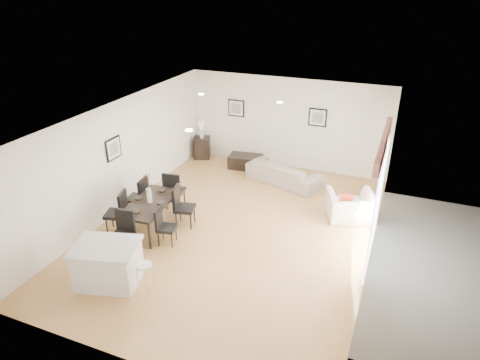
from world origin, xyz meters
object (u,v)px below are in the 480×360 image
at_px(dining_chair_efar, 181,204).
at_px(bar_stool, 144,268).
at_px(dining_chair_wnear, 119,210).
at_px(dining_chair_wfar, 140,195).
at_px(coffee_table, 245,162).
at_px(side_table, 202,148).
at_px(sofa, 284,172).
at_px(dining_table, 150,205).
at_px(kitchen_island, 108,264).
at_px(dining_chair_enear, 163,224).
at_px(dining_chair_head, 123,230).
at_px(dining_chair_foot, 173,189).
at_px(armchair, 350,207).

xyz_separation_m(dining_chair_efar, bar_stool, (0.56, -2.35, -0.00)).
xyz_separation_m(dining_chair_wnear, dining_chair_wfar, (0.00, 0.80, -0.01)).
distance_m(dining_chair_wnear, coffee_table, 4.62).
bearing_deg(side_table, sofa, -15.36).
relative_size(dining_chair_wnear, side_table, 1.52).
distance_m(dining_table, kitchen_island, 1.99).
height_order(dining_chair_wnear, dining_chair_enear, dining_chair_wnear).
relative_size(dining_chair_wnear, bar_stool, 1.58).
xyz_separation_m(sofa, bar_stool, (-0.98, -5.42, 0.23)).
height_order(dining_table, kitchen_island, kitchen_island).
xyz_separation_m(dining_chair_wfar, dining_chair_head, (0.56, -1.43, -0.01)).
xyz_separation_m(dining_table, dining_chair_wfar, (-0.57, 0.42, -0.07)).
bearing_deg(dining_table, bar_stool, -65.41).
bearing_deg(dining_chair_foot, coffee_table, -112.84).
height_order(dining_chair_wfar, dining_chair_foot, dining_chair_foot).
bearing_deg(dining_table, dining_chair_enear, -41.42).
height_order(sofa, dining_table, dining_table).
height_order(dining_chair_head, coffee_table, dining_chair_head).
xyz_separation_m(dining_chair_foot, side_table, (-0.86, 3.27, -0.22)).
relative_size(dining_chair_wnear, dining_chair_efar, 1.02).
relative_size(dining_chair_wnear, kitchen_island, 0.73).
bearing_deg(dining_chair_wnear, armchair, 101.12).
height_order(dining_chair_efar, side_table, dining_chair_efar).
relative_size(sofa, armchair, 2.00).
bearing_deg(dining_chair_wfar, sofa, 131.00).
height_order(dining_chair_head, side_table, dining_chair_head).
xyz_separation_m(dining_chair_wnear, kitchen_island, (0.89, -1.57, -0.14)).
distance_m(coffee_table, kitchen_island, 6.00).
distance_m(armchair, kitchen_island, 5.59).
bearing_deg(side_table, dining_chair_wnear, -86.67).
bearing_deg(side_table, dining_chair_efar, -69.99).
bearing_deg(dining_chair_enear, dining_chair_efar, -11.10).
xyz_separation_m(dining_chair_enear, kitchen_island, (-0.27, -1.53, -0.06)).
bearing_deg(dining_chair_wfar, bar_stool, 27.95).
distance_m(dining_chair_enear, bar_stool, 1.63).
xyz_separation_m(dining_chair_head, dining_chair_foot, (0.02, 2.01, 0.02)).
bearing_deg(sofa, coffee_table, -4.91).
relative_size(dining_chair_wfar, dining_chair_efar, 1.00).
bearing_deg(dining_chair_enear, sofa, -33.33).
bearing_deg(dining_chair_wfar, kitchen_island, 12.81).
relative_size(sofa, dining_table, 1.24).
relative_size(coffee_table, side_table, 1.49).
distance_m(dining_table, bar_stool, 2.26).
distance_m(sofa, kitchen_island, 5.71).
xyz_separation_m(dining_chair_enear, side_table, (-1.42, 4.70, -0.14)).
bearing_deg(bar_stool, dining_chair_wnear, 137.21).
bearing_deg(sofa, dining_chair_enear, 86.09).
height_order(kitchen_island, bar_stool, kitchen_island).
distance_m(dining_chair_wnear, dining_chair_head, 0.84).
bearing_deg(dining_chair_efar, bar_stool, -179.80).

